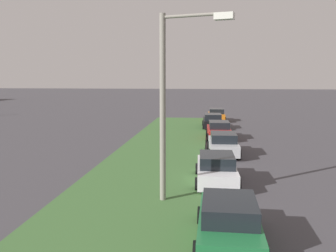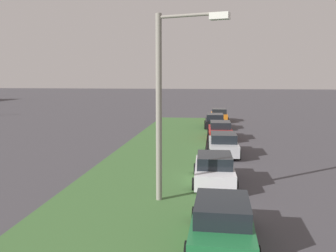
# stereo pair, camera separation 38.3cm
# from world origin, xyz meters

# --- Properties ---
(grass_median) EXTENTS (60.00, 6.00, 0.12)m
(grass_median) POSITION_xyz_m (10.00, 7.30, 0.06)
(grass_median) COLOR #3D6633
(grass_median) RESTS_ON ground
(parked_car_green) EXTENTS (4.33, 2.07, 1.47)m
(parked_car_green) POSITION_xyz_m (6.31, 3.39, 0.72)
(parked_car_green) COLOR #1E6B38
(parked_car_green) RESTS_ON ground
(parked_car_white) EXTENTS (4.35, 2.12, 1.47)m
(parked_car_white) POSITION_xyz_m (12.77, 3.65, 0.72)
(parked_car_white) COLOR silver
(parked_car_white) RESTS_ON ground
(parked_car_silver) EXTENTS (4.36, 2.13, 1.47)m
(parked_car_silver) POSITION_xyz_m (19.45, 3.10, 0.72)
(parked_car_silver) COLOR #B2B5BA
(parked_car_silver) RESTS_ON ground
(parked_car_red) EXTENTS (4.37, 2.15, 1.47)m
(parked_car_red) POSITION_xyz_m (25.75, 3.23, 0.72)
(parked_car_red) COLOR red
(parked_car_red) RESTS_ON ground
(parked_car_black) EXTENTS (4.35, 2.12, 1.47)m
(parked_car_black) POSITION_xyz_m (31.87, 3.69, 0.72)
(parked_car_black) COLOR black
(parked_car_black) RESTS_ON ground
(parked_car_orange) EXTENTS (4.34, 2.09, 1.47)m
(parked_car_orange) POSITION_xyz_m (38.00, 3.21, 0.72)
(parked_car_orange) COLOR orange
(parked_car_orange) RESTS_ON ground
(streetlight) EXTENTS (1.02, 2.82, 7.50)m
(streetlight) POSITION_xyz_m (9.75, 5.52, 4.39)
(streetlight) COLOR gray
(streetlight) RESTS_ON ground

